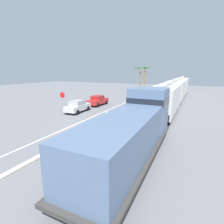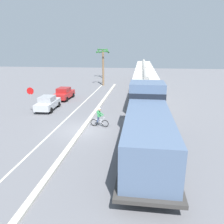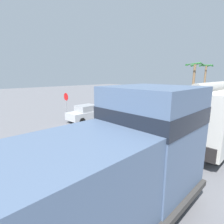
{
  "view_description": "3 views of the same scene",
  "coord_description": "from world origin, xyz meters",
  "px_view_note": "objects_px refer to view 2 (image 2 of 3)",
  "views": [
    {
      "loc": [
        8.76,
        -13.33,
        5.54
      ],
      "look_at": [
        1.05,
        2.76,
        1.32
      ],
      "focal_mm": 28.0,
      "sensor_mm": 36.0,
      "label": 1
    },
    {
      "loc": [
        4.87,
        -17.29,
        6.9
      ],
      "look_at": [
        2.67,
        -0.54,
        1.89
      ],
      "focal_mm": 35.0,
      "sensor_mm": 36.0,
      "label": 2
    },
    {
      "loc": [
        8.69,
        -4.52,
        4.56
      ],
      "look_at": [
        -4.12,
        7.84,
        0.8
      ],
      "focal_mm": 28.0,
      "sensor_mm": 36.0,
      "label": 3
    }
  ],
  "objects_px": {
    "hopper_car_lead": "(145,89)",
    "hopper_car_trailing": "(144,70)",
    "stop_sign": "(31,95)",
    "parked_car_silver": "(48,103)",
    "palm_tree_near": "(103,61)",
    "parked_car_red": "(64,93)",
    "cyclist": "(99,118)",
    "hopper_car_middle": "(144,77)",
    "palm_tree_far": "(103,56)",
    "locomotive": "(147,125)"
  },
  "relations": [
    {
      "from": "stop_sign",
      "to": "palm_tree_near",
      "type": "xyz_separation_m",
      "value": [
        4.52,
        19.23,
        2.56
      ]
    },
    {
      "from": "hopper_car_middle",
      "to": "palm_tree_far",
      "type": "relative_size",
      "value": 1.56
    },
    {
      "from": "parked_car_silver",
      "to": "parked_car_red",
      "type": "height_order",
      "value": "same"
    },
    {
      "from": "parked_car_red",
      "to": "stop_sign",
      "type": "relative_size",
      "value": 1.47
    },
    {
      "from": "hopper_car_trailing",
      "to": "parked_car_red",
      "type": "bearing_deg",
      "value": -117.31
    },
    {
      "from": "palm_tree_far",
      "to": "parked_car_silver",
      "type": "bearing_deg",
      "value": -93.51
    },
    {
      "from": "palm_tree_near",
      "to": "locomotive",
      "type": "bearing_deg",
      "value": -74.0
    },
    {
      "from": "palm_tree_near",
      "to": "parked_car_red",
      "type": "bearing_deg",
      "value": -105.79
    },
    {
      "from": "cyclist",
      "to": "stop_sign",
      "type": "height_order",
      "value": "stop_sign"
    },
    {
      "from": "locomotive",
      "to": "palm_tree_near",
      "type": "distance_m",
      "value": 27.45
    },
    {
      "from": "palm_tree_far",
      "to": "locomotive",
      "type": "bearing_deg",
      "value": -75.6
    },
    {
      "from": "hopper_car_lead",
      "to": "cyclist",
      "type": "distance_m",
      "value": 9.16
    },
    {
      "from": "hopper_car_lead",
      "to": "hopper_car_trailing",
      "type": "bearing_deg",
      "value": 90.0
    },
    {
      "from": "hopper_car_lead",
      "to": "cyclist",
      "type": "relative_size",
      "value": 6.18
    },
    {
      "from": "parked_car_red",
      "to": "hopper_car_lead",
      "type": "bearing_deg",
      "value": -10.34
    },
    {
      "from": "hopper_car_lead",
      "to": "cyclist",
      "type": "bearing_deg",
      "value": -117.01
    },
    {
      "from": "cyclist",
      "to": "hopper_car_trailing",
      "type": "bearing_deg",
      "value": 82.5
    },
    {
      "from": "stop_sign",
      "to": "parked_car_silver",
      "type": "bearing_deg",
      "value": 58.39
    },
    {
      "from": "hopper_car_trailing",
      "to": "palm_tree_far",
      "type": "distance_m",
      "value": 9.81
    },
    {
      "from": "parked_car_red",
      "to": "palm_tree_far",
      "type": "relative_size",
      "value": 0.62
    },
    {
      "from": "hopper_car_trailing",
      "to": "stop_sign",
      "type": "bearing_deg",
      "value": -113.03
    },
    {
      "from": "parked_car_silver",
      "to": "palm_tree_far",
      "type": "relative_size",
      "value": 0.63
    },
    {
      "from": "parked_car_silver",
      "to": "palm_tree_near",
      "type": "height_order",
      "value": "palm_tree_near"
    },
    {
      "from": "locomotive",
      "to": "parked_car_silver",
      "type": "bearing_deg",
      "value": 141.49
    },
    {
      "from": "stop_sign",
      "to": "palm_tree_near",
      "type": "relative_size",
      "value": 0.44
    },
    {
      "from": "parked_car_silver",
      "to": "stop_sign",
      "type": "distance_m",
      "value": 2.35
    },
    {
      "from": "cyclist",
      "to": "palm_tree_far",
      "type": "relative_size",
      "value": 0.25
    },
    {
      "from": "hopper_car_lead",
      "to": "parked_car_silver",
      "type": "xyz_separation_m",
      "value": [
        -10.99,
        -3.41,
        -1.26
      ]
    },
    {
      "from": "stop_sign",
      "to": "palm_tree_far",
      "type": "height_order",
      "value": "palm_tree_far"
    },
    {
      "from": "hopper_car_lead",
      "to": "parked_car_red",
      "type": "height_order",
      "value": "hopper_car_lead"
    },
    {
      "from": "hopper_car_middle",
      "to": "stop_sign",
      "type": "height_order",
      "value": "hopper_car_middle"
    },
    {
      "from": "palm_tree_near",
      "to": "palm_tree_far",
      "type": "bearing_deg",
      "value": 100.08
    },
    {
      "from": "hopper_car_lead",
      "to": "palm_tree_far",
      "type": "distance_m",
      "value": 25.98
    },
    {
      "from": "hopper_car_middle",
      "to": "parked_car_red",
      "type": "height_order",
      "value": "hopper_car_middle"
    },
    {
      "from": "cyclist",
      "to": "palm_tree_near",
      "type": "relative_size",
      "value": 0.26
    },
    {
      "from": "hopper_car_trailing",
      "to": "stop_sign",
      "type": "height_order",
      "value": "hopper_car_trailing"
    },
    {
      "from": "hopper_car_middle",
      "to": "stop_sign",
      "type": "distance_m",
      "value": 20.62
    },
    {
      "from": "stop_sign",
      "to": "hopper_car_lead",
      "type": "bearing_deg",
      "value": 23.07
    },
    {
      "from": "locomotive",
      "to": "hopper_car_lead",
      "type": "distance_m",
      "value": 12.16
    },
    {
      "from": "hopper_car_middle",
      "to": "palm_tree_near",
      "type": "xyz_separation_m",
      "value": [
        -7.53,
        2.5,
        2.51
      ]
    },
    {
      "from": "parked_car_red",
      "to": "palm_tree_far",
      "type": "xyz_separation_m",
      "value": [
        1.65,
        22.08,
        4.26
      ]
    },
    {
      "from": "cyclist",
      "to": "palm_tree_far",
      "type": "xyz_separation_m",
      "value": [
        -5.18,
        32.16,
        4.26
      ]
    },
    {
      "from": "hopper_car_lead",
      "to": "hopper_car_trailing",
      "type": "relative_size",
      "value": 1.0
    },
    {
      "from": "parked_car_silver",
      "to": "stop_sign",
      "type": "xyz_separation_m",
      "value": [
        -1.06,
        -1.72,
        1.21
      ]
    },
    {
      "from": "parked_car_red",
      "to": "cyclist",
      "type": "relative_size",
      "value": 2.47
    },
    {
      "from": "parked_car_silver",
      "to": "palm_tree_far",
      "type": "height_order",
      "value": "palm_tree_far"
    },
    {
      "from": "hopper_car_lead",
      "to": "parked_car_red",
      "type": "relative_size",
      "value": 2.5
    },
    {
      "from": "hopper_car_middle",
      "to": "hopper_car_trailing",
      "type": "distance_m",
      "value": 11.6
    },
    {
      "from": "locomotive",
      "to": "palm_tree_near",
      "type": "relative_size",
      "value": 1.77
    },
    {
      "from": "hopper_car_lead",
      "to": "hopper_car_middle",
      "type": "distance_m",
      "value": 11.6
    }
  ]
}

